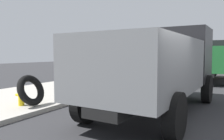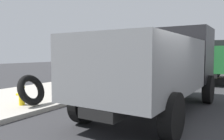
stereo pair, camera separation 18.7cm
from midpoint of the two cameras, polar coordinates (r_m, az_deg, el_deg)
The scene contains 7 objects.
ground_plane at distance 5.71m, azimuth 13.07°, elevation -15.88°, with size 80.00×80.00×0.00m, color #2D2D30.
fire_hydrant at distance 8.49m, azimuth -21.21°, elevation -5.63°, with size 0.23×0.52×0.75m.
loose_tire at distance 8.28m, azimuth -19.07°, elevation -4.74°, with size 1.10×1.10×0.23m, color black.
dump_truck_gray at distance 7.89m, azimuth 12.48°, elevation 1.60°, with size 7.09×3.01×3.00m.
dump_truck_green at distance 17.86m, azimuth 24.79°, elevation 2.64°, with size 7.04×2.90×3.00m.
dump_truck_yellow at distance 28.16m, azimuth 25.19°, elevation 3.01°, with size 7.01×2.83×3.00m.
dump_truck_red at distance 38.43m, azimuth 25.81°, elevation 3.17°, with size 7.03×2.88×3.00m.
Camera 2 is at (-5.10, -1.63, 1.94)m, focal length 36.27 mm.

